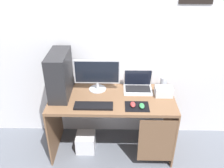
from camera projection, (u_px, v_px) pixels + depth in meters
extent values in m
plane|color=slate|center=(112.00, 147.00, 3.11)|extent=(8.00, 8.00, 0.00)
cube|color=silver|center=(113.00, 42.00, 2.78)|extent=(4.00, 0.04, 2.60)
cube|color=brown|center=(112.00, 99.00, 2.74)|extent=(1.43, 0.65, 0.03)
cube|color=brown|center=(55.00, 124.00, 2.94)|extent=(0.02, 0.65, 0.73)
cube|color=brown|center=(170.00, 126.00, 2.91)|extent=(0.02, 0.65, 0.73)
cube|color=brown|center=(156.00, 142.00, 2.62)|extent=(0.40, 0.01, 0.59)
cube|color=#232326|center=(60.00, 75.00, 2.67)|extent=(0.21, 0.48, 0.52)
cylinder|color=#B7BCC6|center=(98.00, 89.00, 2.88)|extent=(0.20, 0.20, 0.01)
cylinder|color=#B7BCC6|center=(97.00, 85.00, 2.86)|extent=(0.04, 0.04, 0.08)
cube|color=#B7BCC6|center=(97.00, 72.00, 2.76)|extent=(0.54, 0.02, 0.29)
cube|color=black|center=(97.00, 72.00, 2.75)|extent=(0.51, 0.00, 0.26)
cube|color=silver|center=(138.00, 90.00, 2.86)|extent=(0.34, 0.25, 0.01)
cube|color=black|center=(138.00, 89.00, 2.87)|extent=(0.30, 0.17, 0.00)
cube|color=silver|center=(138.00, 77.00, 2.88)|extent=(0.34, 0.06, 0.24)
cube|color=black|center=(138.00, 78.00, 2.87)|extent=(0.32, 0.05, 0.21)
cylinder|color=#B7BCC6|center=(163.00, 83.00, 2.87)|extent=(0.08, 0.08, 0.15)
cube|color=silver|center=(164.00, 92.00, 2.74)|extent=(0.20, 0.14, 0.10)
cube|color=black|center=(94.00, 106.00, 2.56)|extent=(0.42, 0.14, 0.02)
cube|color=black|center=(137.00, 107.00, 2.57)|extent=(0.26, 0.20, 0.00)
ellipsoid|color=#B23333|center=(133.00, 104.00, 2.57)|extent=(0.06, 0.10, 0.03)
ellipsoid|color=#338C4C|center=(142.00, 106.00, 2.55)|extent=(0.06, 0.10, 0.03)
cube|color=silver|center=(86.00, 142.00, 3.02)|extent=(0.23, 0.23, 0.23)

